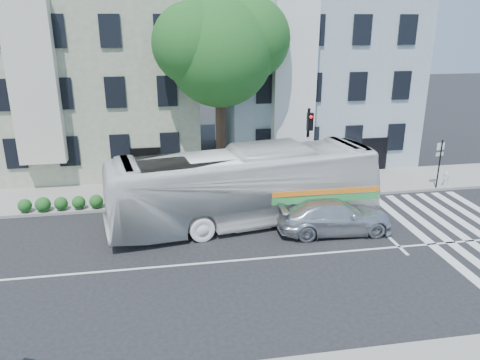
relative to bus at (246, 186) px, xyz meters
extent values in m
plane|color=black|center=(-0.51, -3.71, -1.80)|extent=(120.00, 120.00, 0.00)
cube|color=gray|center=(-0.51, 4.29, -1.72)|extent=(80.00, 4.00, 0.15)
cube|color=gray|center=(-7.51, 11.29, 3.70)|extent=(12.00, 10.00, 11.00)
cube|color=#94A3B0|center=(6.49, 11.29, 3.70)|extent=(12.00, 10.00, 11.00)
cylinder|color=#2D2116|center=(-0.51, 4.79, 0.80)|extent=(0.56, 0.56, 5.20)
sphere|color=#144118|center=(-0.51, 4.79, 5.70)|extent=(5.60, 5.60, 5.60)
sphere|color=#144118|center=(1.09, 5.19, 6.40)|extent=(4.40, 4.40, 4.40)
sphere|color=#144118|center=(-1.91, 4.49, 6.20)|extent=(4.20, 4.20, 4.20)
sphere|color=#144118|center=(-0.21, 5.99, 7.40)|extent=(3.80, 3.80, 3.80)
sphere|color=#144118|center=(-1.11, 5.39, 4.70)|extent=(3.40, 3.40, 3.40)
imported|color=silver|center=(0.00, 0.00, 0.00)|extent=(5.15, 13.25, 3.60)
imported|color=silver|center=(3.76, -1.77, -1.04)|extent=(2.36, 5.33, 1.52)
cylinder|color=black|center=(4.11, 3.66, 0.54)|extent=(0.16, 0.16, 4.67)
cube|color=black|center=(4.11, 3.41, 2.20)|extent=(0.32, 0.26, 0.95)
sphere|color=red|center=(4.11, 3.28, 2.48)|extent=(0.18, 0.18, 0.18)
cylinder|color=white|center=(4.11, 3.51, 1.09)|extent=(0.49, 0.05, 0.49)
cylinder|color=beige|center=(12.13, 2.71, -1.32)|extent=(0.26, 0.26, 0.66)
sphere|color=beige|center=(12.13, 2.71, -0.96)|extent=(0.24, 0.24, 0.24)
cylinder|color=beige|center=(12.13, 2.71, -1.23)|extent=(0.46, 0.33, 0.15)
cylinder|color=black|center=(11.41, 2.44, -0.26)|extent=(0.08, 0.08, 2.78)
cube|color=white|center=(11.41, 2.54, 0.74)|extent=(0.50, 0.15, 0.39)
cube|color=white|center=(11.41, 2.54, 0.30)|extent=(0.50, 0.15, 0.20)
camera|label=1|loc=(-3.71, -20.19, 7.41)|focal=35.00mm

